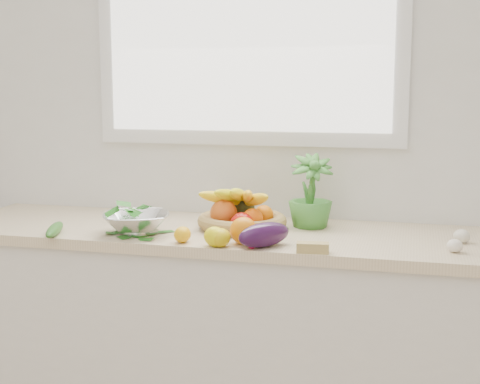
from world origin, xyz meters
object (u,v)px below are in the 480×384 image
(cucumber, at_px, (55,230))
(colander_with_spinach, at_px, (136,217))
(eggplant, at_px, (264,235))
(apple, at_px, (242,224))
(fruit_basket, at_px, (241,216))
(potted_herb, at_px, (311,194))

(cucumber, xyz_separation_m, colander_with_spinach, (0.29, 0.09, 0.04))
(eggplant, xyz_separation_m, cucumber, (-0.79, -0.02, -0.02))
(apple, relative_size, eggplant, 0.40)
(eggplant, height_order, colander_with_spinach, colander_with_spinach)
(fruit_basket, bearing_deg, colander_with_spinach, -150.77)
(colander_with_spinach, bearing_deg, apple, 12.60)
(cucumber, height_order, fruit_basket, fruit_basket)
(eggplant, height_order, fruit_basket, fruit_basket)
(apple, xyz_separation_m, eggplant, (0.12, -0.16, 0.00))
(eggplant, height_order, potted_herb, potted_herb)
(apple, height_order, colander_with_spinach, colander_with_spinach)
(apple, height_order, potted_herb, potted_herb)
(cucumber, relative_size, fruit_basket, 0.65)
(potted_herb, height_order, colander_with_spinach, potted_herb)
(apple, bearing_deg, colander_with_spinach, -167.40)
(eggplant, xyz_separation_m, potted_herb, (0.10, 0.37, 0.09))
(apple, relative_size, potted_herb, 0.28)
(cucumber, xyz_separation_m, potted_herb, (0.89, 0.38, 0.11))
(apple, bearing_deg, eggplant, -52.64)
(cucumber, xyz_separation_m, fruit_basket, (0.64, 0.29, 0.03))
(eggplant, bearing_deg, apple, 127.36)
(apple, distance_m, cucumber, 0.69)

